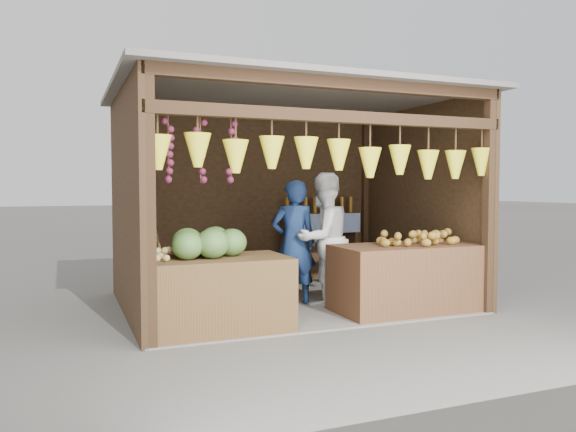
# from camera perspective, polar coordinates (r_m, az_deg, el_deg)

# --- Properties ---
(ground) EXTENTS (80.00, 80.00, 0.00)m
(ground) POSITION_cam_1_polar(r_m,az_deg,el_deg) (7.28, 0.03, -8.77)
(ground) COLOR #514F49
(ground) RESTS_ON ground
(stall_structure) EXTENTS (4.30, 3.30, 2.66)m
(stall_structure) POSITION_cam_1_polar(r_m,az_deg,el_deg) (7.08, -0.09, 4.47)
(stall_structure) COLOR slate
(stall_structure) RESTS_ON ground
(back_shelf) EXTENTS (1.25, 0.32, 1.32)m
(back_shelf) POSITION_cam_1_polar(r_m,az_deg,el_deg) (8.75, 3.27, -1.01)
(back_shelf) COLOR #382314
(back_shelf) RESTS_ON ground
(counter_left) EXTENTS (1.45, 0.85, 0.76)m
(counter_left) POSITION_cam_1_polar(r_m,az_deg,el_deg) (5.84, -7.21, -7.90)
(counter_left) COLOR #463217
(counter_left) RESTS_ON ground
(counter_right) EXTENTS (1.74, 0.85, 0.80)m
(counter_right) POSITION_cam_1_polar(r_m,az_deg,el_deg) (6.83, 11.99, -6.21)
(counter_right) COLOR #4B2B19
(counter_right) RESTS_ON ground
(stool) EXTENTS (0.30, 0.30, 0.29)m
(stool) POSITION_cam_1_polar(r_m,az_deg,el_deg) (6.87, -14.57, -8.36)
(stool) COLOR black
(stool) RESTS_ON ground
(man_standing) EXTENTS (0.62, 0.46, 1.56)m
(man_standing) POSITION_cam_1_polar(r_m,az_deg,el_deg) (6.97, 0.58, -2.78)
(man_standing) COLOR navy
(man_standing) RESTS_ON ground
(woman_standing) EXTENTS (0.96, 0.84, 1.66)m
(woman_standing) POSITION_cam_1_polar(r_m,az_deg,el_deg) (7.03, 3.60, -2.35)
(woman_standing) COLOR silver
(woman_standing) RESTS_ON ground
(vendor_seated) EXTENTS (0.63, 0.60, 1.08)m
(vendor_seated) POSITION_cam_1_polar(r_m,az_deg,el_deg) (6.77, -14.65, -2.69)
(vendor_seated) COLOR brown
(vendor_seated) RESTS_ON stool
(melon_pile) EXTENTS (1.00, 0.50, 0.32)m
(melon_pile) POSITION_cam_1_polar(r_m,az_deg,el_deg) (5.79, -8.15, -2.60)
(melon_pile) COLOR #1D4412
(melon_pile) RESTS_ON counter_left
(tanfruit_pile) EXTENTS (0.34, 0.40, 0.13)m
(tanfruit_pile) POSITION_cam_1_polar(r_m,az_deg,el_deg) (5.64, -13.01, -3.76)
(tanfruit_pile) COLOR #AA8C4E
(tanfruit_pile) RESTS_ON counter_left
(mango_pile) EXTENTS (1.40, 0.64, 0.22)m
(mango_pile) POSITION_cam_1_polar(r_m,az_deg,el_deg) (6.82, 12.79, -1.93)
(mango_pile) COLOR #BB4A18
(mango_pile) RESTS_ON counter_right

